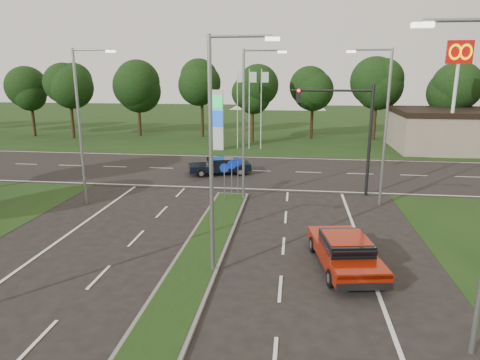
# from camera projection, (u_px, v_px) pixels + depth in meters

# --- Properties ---
(verge_far) EXTENTS (160.00, 50.00, 0.02)m
(verge_far) POSITION_uv_depth(u_px,v_px,m) (269.00, 125.00, 64.16)
(verge_far) COLOR black
(verge_far) RESTS_ON ground
(cross_road) EXTENTS (160.00, 12.00, 0.02)m
(cross_road) POSITION_uv_depth(u_px,v_px,m) (245.00, 171.00, 34.36)
(cross_road) COLOR black
(cross_road) RESTS_ON ground
(median_kerb) EXTENTS (2.00, 26.00, 0.12)m
(median_kerb) POSITION_uv_depth(u_px,v_px,m) (180.00, 295.00, 15.12)
(median_kerb) COLOR slate
(median_kerb) RESTS_ON ground
(commercial_building) EXTENTS (16.00, 9.00, 4.00)m
(commercial_building) POSITION_uv_depth(u_px,v_px,m) (478.00, 131.00, 42.67)
(commercial_building) COLOR gray
(commercial_building) RESTS_ON ground
(streetlight_median_near) EXTENTS (2.53, 0.22, 9.00)m
(streetlight_median_near) POSITION_uv_depth(u_px,v_px,m) (216.00, 146.00, 15.68)
(streetlight_median_near) COLOR gray
(streetlight_median_near) RESTS_ON ground
(streetlight_median_far) EXTENTS (2.53, 0.22, 9.00)m
(streetlight_median_far) POSITION_uv_depth(u_px,v_px,m) (247.00, 118.00, 25.30)
(streetlight_median_far) COLOR gray
(streetlight_median_far) RESTS_ON ground
(streetlight_left_far) EXTENTS (2.53, 0.22, 9.00)m
(streetlight_left_far) POSITION_uv_depth(u_px,v_px,m) (82.00, 119.00, 24.53)
(streetlight_left_far) COLOR gray
(streetlight_left_far) RESTS_ON ground
(streetlight_right_far) EXTENTS (2.53, 0.22, 9.00)m
(streetlight_right_far) POSITION_uv_depth(u_px,v_px,m) (383.00, 120.00, 24.33)
(streetlight_right_far) COLOR gray
(streetlight_right_far) RESTS_ON ground
(traffic_signal) EXTENTS (5.10, 0.42, 7.00)m
(traffic_signal) POSITION_uv_depth(u_px,v_px,m) (349.00, 123.00, 26.55)
(traffic_signal) COLOR black
(traffic_signal) RESTS_ON ground
(median_signs) EXTENTS (1.16, 1.76, 2.38)m
(median_signs) POSITION_uv_depth(u_px,v_px,m) (231.00, 171.00, 26.63)
(median_signs) COLOR gray
(median_signs) RESTS_ON ground
(gas_pylon) EXTENTS (5.80, 1.26, 8.00)m
(gas_pylon) POSITION_uv_depth(u_px,v_px,m) (219.00, 118.00, 42.74)
(gas_pylon) COLOR silver
(gas_pylon) RESTS_ON ground
(mcdonalds_sign) EXTENTS (2.20, 0.47, 10.40)m
(mcdonalds_sign) POSITION_uv_depth(u_px,v_px,m) (458.00, 69.00, 37.82)
(mcdonalds_sign) COLOR silver
(mcdonalds_sign) RESTS_ON ground
(treeline_far) EXTENTS (6.00, 6.00, 9.90)m
(treeline_far) POSITION_uv_depth(u_px,v_px,m) (263.00, 80.00, 47.98)
(treeline_far) COLOR black
(treeline_far) RESTS_ON ground
(red_sedan) EXTENTS (2.85, 5.24, 1.37)m
(red_sedan) POSITION_uv_depth(u_px,v_px,m) (345.00, 251.00, 17.16)
(red_sedan) COLOR maroon
(red_sedan) RESTS_ON ground
(navy_sedan) EXTENTS (5.00, 3.19, 1.28)m
(navy_sedan) POSITION_uv_depth(u_px,v_px,m) (220.00, 166.00, 32.99)
(navy_sedan) COLOR black
(navy_sedan) RESTS_ON ground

